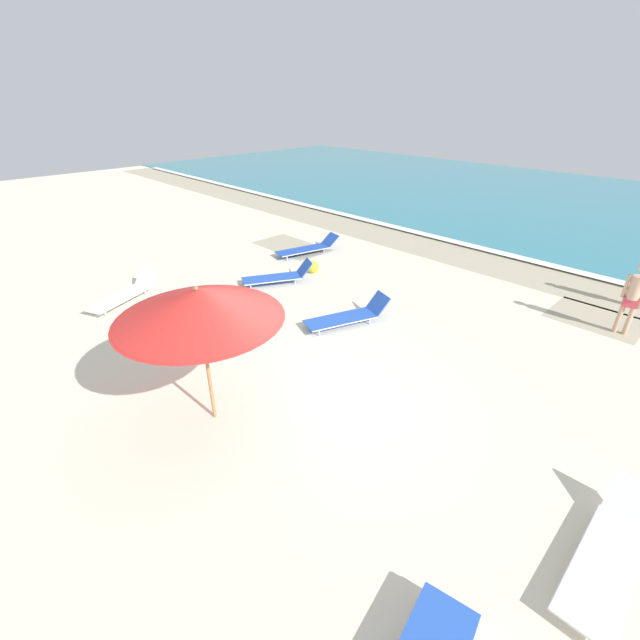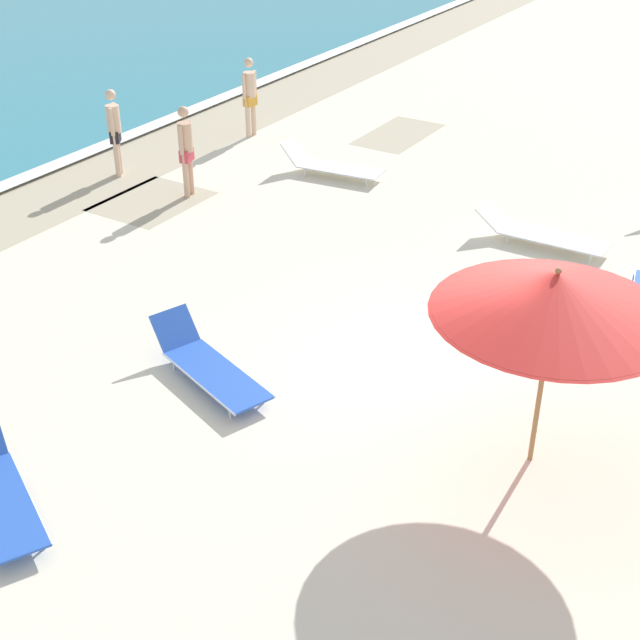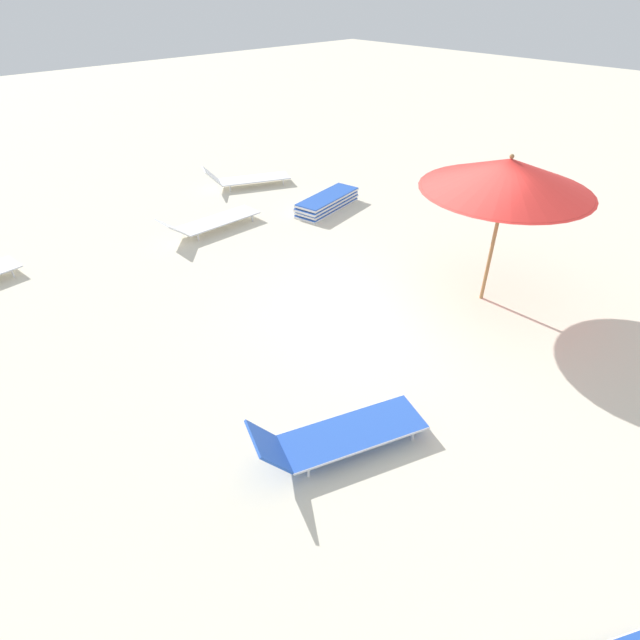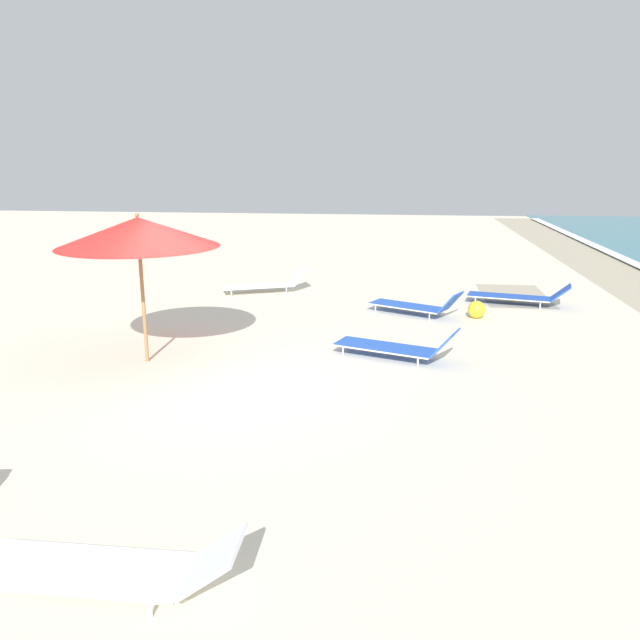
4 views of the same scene
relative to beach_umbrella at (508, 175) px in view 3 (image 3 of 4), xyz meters
name	(u,v)px [view 3 (image 3 of 4)]	position (x,y,z in m)	size (l,w,h in m)	color
ground_plane	(393,314)	(0.79, 1.43, -2.27)	(60.00, 60.00, 0.16)	beige
beach_umbrella	(508,175)	(0.00, 0.00, 0.00)	(2.63, 2.63, 2.51)	#9E7547
lounger_stack	(327,202)	(4.77, -0.80, -2.03)	(0.97, 1.95, 0.32)	blue
sun_lounger_near_water_left	(210,222)	(5.63, 1.94, -1.98)	(0.65, 2.30, 0.52)	white
sun_lounger_near_water_right	(246,178)	(7.38, -0.30, -1.98)	(1.44, 2.30, 0.58)	white
sun_lounger_mid_beach_solo	(337,435)	(-0.67, 4.23, -1.97)	(1.28, 2.19, 0.61)	blue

